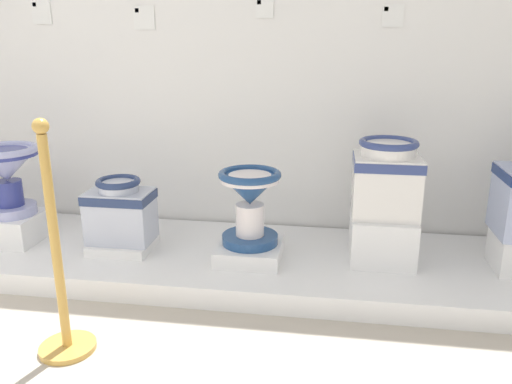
# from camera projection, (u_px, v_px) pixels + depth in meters

# --- Properties ---
(wall_back) EXTENTS (4.52, 0.06, 2.91)m
(wall_back) POSITION_uv_depth(u_px,v_px,m) (266.00, 11.00, 3.01)
(wall_back) COLOR white
(wall_back) RESTS_ON ground_plane
(display_platform) EXTENTS (3.65, 0.94, 0.12)m
(display_platform) POSITION_uv_depth(u_px,v_px,m) (253.00, 262.00, 2.92)
(display_platform) COLOR white
(display_platform) RESTS_ON ground_plane
(plinth_block_slender_white) EXTENTS (0.31, 0.33, 0.17)m
(plinth_block_slender_white) POSITION_uv_depth(u_px,v_px,m) (14.00, 227.00, 3.06)
(plinth_block_slender_white) COLOR white
(plinth_block_slender_white) RESTS_ON display_platform
(antique_toilet_slender_white) EXTENTS (0.39, 0.39, 0.41)m
(antique_toilet_slender_white) POSITION_uv_depth(u_px,v_px,m) (6.00, 169.00, 2.95)
(antique_toilet_slender_white) COLOR #A5ABDB
(antique_toilet_slender_white) RESTS_ON plinth_block_slender_white
(plinth_block_leftmost) EXTENTS (0.34, 0.30, 0.06)m
(plinth_block_leftmost) POSITION_uv_depth(u_px,v_px,m) (123.00, 245.00, 2.95)
(plinth_block_leftmost) COLOR white
(plinth_block_leftmost) RESTS_ON display_platform
(antique_toilet_leftmost) EXTENTS (0.37, 0.25, 0.37)m
(antique_toilet_leftmost) POSITION_uv_depth(u_px,v_px,m) (120.00, 209.00, 2.88)
(antique_toilet_leftmost) COLOR silver
(antique_toilet_leftmost) RESTS_ON plinth_block_leftmost
(plinth_block_broad_patterned) EXTENTS (0.35, 0.39, 0.09)m
(plinth_block_broad_patterned) POSITION_uv_depth(u_px,v_px,m) (250.00, 250.00, 2.83)
(plinth_block_broad_patterned) COLOR white
(plinth_block_broad_patterned) RESTS_ON display_platform
(antique_toilet_broad_patterned) EXTENTS (0.34, 0.34, 0.41)m
(antique_toilet_broad_patterned) POSITION_uv_depth(u_px,v_px,m) (250.00, 197.00, 2.74)
(antique_toilet_broad_patterned) COLOR navy
(antique_toilet_broad_patterned) RESTS_ON plinth_block_broad_patterned
(plinth_block_central_ornate) EXTENTS (0.34, 0.40, 0.26)m
(plinth_block_central_ornate) POSITION_uv_depth(u_px,v_px,m) (382.00, 236.00, 2.80)
(plinth_block_central_ornate) COLOR white
(plinth_block_central_ornate) RESTS_ON display_platform
(antique_toilet_central_ornate) EXTENTS (0.36, 0.32, 0.41)m
(antique_toilet_central_ornate) POSITION_uv_depth(u_px,v_px,m) (386.00, 176.00, 2.70)
(antique_toilet_central_ornate) COLOR white
(antique_toilet_central_ornate) RESTS_ON plinth_block_central_ornate
(info_placard_first) EXTENTS (0.13, 0.01, 0.15)m
(info_placard_first) POSITION_uv_depth(u_px,v_px,m) (41.00, 12.00, 3.18)
(info_placard_first) COLOR white
(info_placard_second) EXTENTS (0.13, 0.01, 0.14)m
(info_placard_second) POSITION_uv_depth(u_px,v_px,m) (144.00, 18.00, 3.09)
(info_placard_second) COLOR white
(info_placard_third) EXTENTS (0.10, 0.01, 0.11)m
(info_placard_third) POSITION_uv_depth(u_px,v_px,m) (265.00, 8.00, 2.97)
(info_placard_third) COLOR white
(info_placard_fourth) EXTENTS (0.12, 0.01, 0.12)m
(info_placard_fourth) POSITION_uv_depth(u_px,v_px,m) (393.00, 16.00, 2.88)
(info_placard_fourth) COLOR white
(stanchion_post_near_left) EXTENTS (0.24, 0.24, 1.01)m
(stanchion_post_near_left) POSITION_uv_depth(u_px,v_px,m) (60.00, 284.00, 2.10)
(stanchion_post_near_left) COLOR gold
(stanchion_post_near_left) RESTS_ON ground_plane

